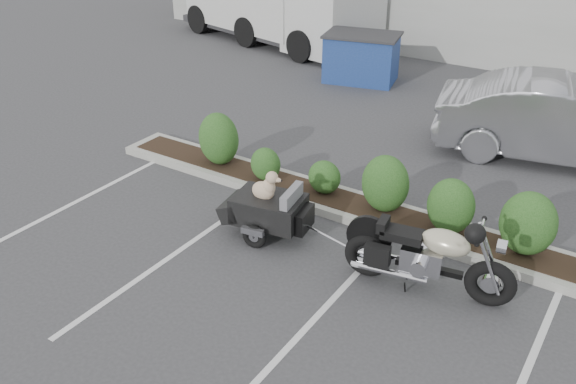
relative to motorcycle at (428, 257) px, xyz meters
The scene contains 6 objects.
ground 2.39m from the motorcycle, 162.07° to the right, with size 90.00×90.00×0.00m, color #38383A.
planter_kerb 1.98m from the motorcycle, 128.97° to the left, with size 12.00×1.00×0.15m, color #9E9E93.
motorcycle is the anchor object (origin of this frame).
pet_trailer 2.79m from the motorcycle, behind, with size 2.02×1.15×1.19m.
sedan 5.85m from the motorcycle, 83.89° to the left, with size 1.78×5.12×1.69m, color #A5A5AC.
dumpster 9.80m from the motorcycle, 122.52° to the left, with size 2.32×1.84×1.35m.
Camera 1 is at (4.46, -6.42, 5.53)m, focal length 38.00 mm.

